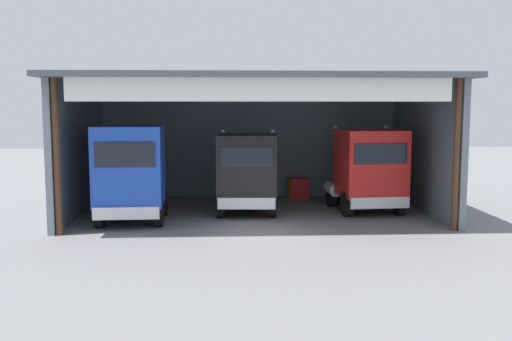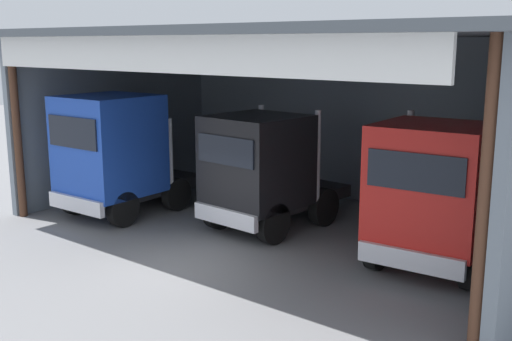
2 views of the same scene
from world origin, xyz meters
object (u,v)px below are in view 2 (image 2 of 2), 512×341
truck_red_yard_outside (436,193)px  tool_cart (407,201)px  truck_black_left_bay (263,170)px  truck_blue_center_right_bay (115,152)px  oil_drum (405,199)px

truck_red_yard_outside → tool_cart: 4.54m
truck_black_left_bay → truck_red_yard_outside: truck_red_yard_outside is taller
tool_cart → truck_blue_center_right_bay: bearing=-143.0°
tool_cart → truck_black_left_bay: bearing=-125.3°
truck_blue_center_right_bay → truck_red_yard_outside: truck_blue_center_right_bay is taller
truck_red_yard_outside → truck_blue_center_right_bay: bearing=6.0°
truck_blue_center_right_bay → truck_red_yard_outside: 9.64m
truck_red_yard_outside → oil_drum: truck_red_yard_outside is taller
oil_drum → truck_blue_center_right_bay: bearing=-140.0°
truck_black_left_bay → truck_red_yard_outside: size_ratio=0.92×
truck_blue_center_right_bay → tool_cart: (7.11, 5.36, -1.47)m
truck_blue_center_right_bay → tool_cart: truck_blue_center_right_bay is taller
oil_drum → tool_cart: 0.46m
truck_blue_center_right_bay → oil_drum: truck_blue_center_right_bay is taller
truck_blue_center_right_bay → tool_cart: size_ratio=4.71×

